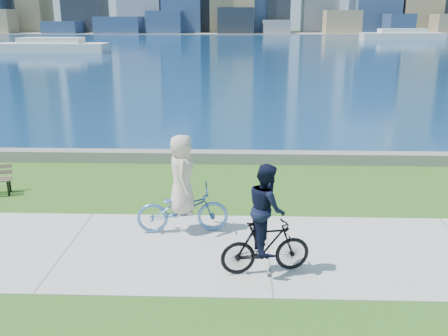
# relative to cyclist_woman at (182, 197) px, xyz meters

# --- Properties ---
(ground) EXTENTS (320.00, 320.00, 0.00)m
(ground) POSITION_rel_cyclist_woman_xyz_m (-2.22, -0.85, -0.81)
(ground) COLOR #2A5717
(ground) RESTS_ON ground
(concrete_path) EXTENTS (80.00, 3.50, 0.02)m
(concrete_path) POSITION_rel_cyclist_woman_xyz_m (-2.22, -0.85, -0.80)
(concrete_path) COLOR #ADADA8
(concrete_path) RESTS_ON ground
(seawall) EXTENTS (90.00, 0.50, 0.35)m
(seawall) POSITION_rel_cyclist_woman_xyz_m (-2.22, 5.35, -0.63)
(seawall) COLOR slate
(seawall) RESTS_ON ground
(bay_water) EXTENTS (320.00, 131.00, 0.01)m
(bay_water) POSITION_rel_cyclist_woman_xyz_m (-2.22, 71.15, -0.81)
(bay_water) COLOR navy
(bay_water) RESTS_ON ground
(far_shore) EXTENTS (320.00, 30.00, 0.12)m
(far_shore) POSITION_rel_cyclist_woman_xyz_m (-2.22, 129.15, -0.75)
(far_shore) COLOR gray
(far_shore) RESTS_ON ground
(ferry_near) EXTENTS (13.52, 3.86, 1.83)m
(ferry_near) POSITION_rel_cyclist_woman_xyz_m (-22.41, 53.08, -0.05)
(ferry_near) COLOR silver
(ferry_near) RESTS_ON ground
(ferry_far) EXTENTS (15.10, 4.31, 2.05)m
(ferry_far) POSITION_rel_cyclist_woman_xyz_m (31.57, 88.91, 0.04)
(ferry_far) COLOR silver
(ferry_far) RESTS_ON ground
(cyclist_woman) EXTENTS (0.91, 2.01, 2.13)m
(cyclist_woman) POSITION_rel_cyclist_woman_xyz_m (0.00, 0.00, 0.00)
(cyclist_woman) COLOR #4F7FC0
(cyclist_woman) RESTS_ON ground
(cyclist_man) EXTENTS (0.80, 1.69, 2.03)m
(cyclist_man) POSITION_rel_cyclist_woman_xyz_m (1.68, -1.72, 0.07)
(cyclist_man) COLOR black
(cyclist_man) RESTS_ON ground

